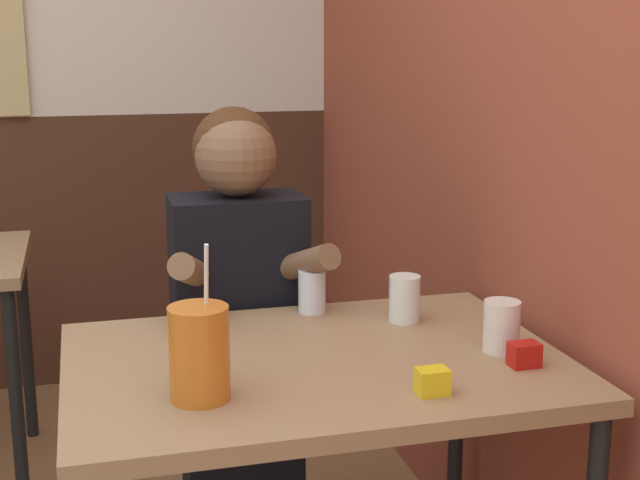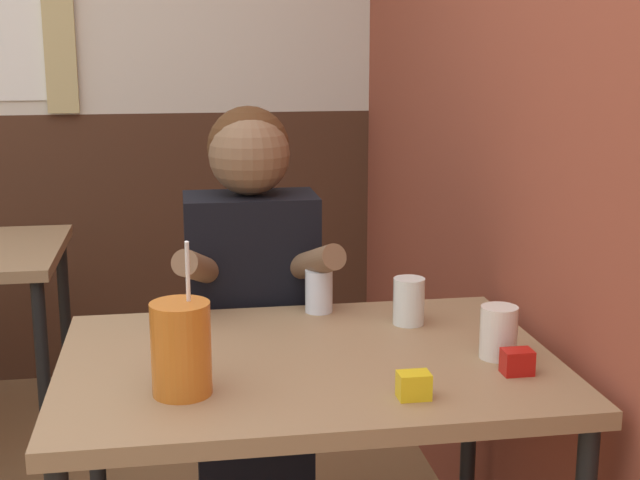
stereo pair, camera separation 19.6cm
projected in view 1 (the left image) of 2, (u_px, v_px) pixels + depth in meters
brick_wall_right at (438, 54)px, 2.60m from camera, size 0.08×4.30×2.70m
back_wall at (37, 49)px, 3.41m from camera, size 5.25×0.09×2.70m
main_table at (315, 389)px, 1.88m from camera, size 1.03×0.74×0.74m
person_seated at (239, 329)px, 2.33m from camera, size 0.42×0.41×1.23m
cocktail_pitcher at (199, 353)px, 1.63m from camera, size 0.11×0.11×0.30m
glass_near_pitcher at (312, 291)px, 2.16m from camera, size 0.07×0.07×0.10m
glass_center at (404, 299)px, 2.09m from camera, size 0.07×0.07×0.11m
glass_far_side at (501, 326)px, 1.89m from camera, size 0.08×0.08×0.11m
condiment_ketchup at (524, 355)px, 1.81m from camera, size 0.06×0.04×0.05m
condiment_mustard at (432, 381)px, 1.67m from camera, size 0.06×0.04×0.05m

